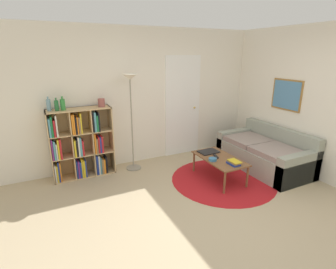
# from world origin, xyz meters

# --- Properties ---
(ground_plane) EXTENTS (14.00, 14.00, 0.00)m
(ground_plane) POSITION_xyz_m (0.00, 0.00, 0.00)
(ground_plane) COLOR tan
(wall_back) EXTENTS (7.41, 0.11, 2.60)m
(wall_back) POSITION_xyz_m (0.03, 2.44, 1.29)
(wall_back) COLOR silver
(wall_back) RESTS_ON ground_plane
(wall_right) EXTENTS (0.08, 5.42, 2.60)m
(wall_right) POSITION_xyz_m (2.23, 1.21, 1.30)
(wall_right) COLOR silver
(wall_right) RESTS_ON ground_plane
(rug) EXTENTS (1.79, 1.79, 0.01)m
(rug) POSITION_xyz_m (0.71, 0.95, 0.00)
(rug) COLOR #B2191E
(rug) RESTS_ON ground_plane
(bookshelf) EXTENTS (1.06, 0.34, 1.23)m
(bookshelf) POSITION_xyz_m (-1.46, 2.23, 0.59)
(bookshelf) COLOR tan
(bookshelf) RESTS_ON ground_plane
(floor_lamp) EXTENTS (0.29, 0.29, 1.78)m
(floor_lamp) POSITION_xyz_m (-0.53, 2.11, 1.42)
(floor_lamp) COLOR gray
(floor_lamp) RESTS_ON ground_plane
(couch) EXTENTS (0.93, 1.72, 0.76)m
(couch) POSITION_xyz_m (1.79, 1.05, 0.27)
(couch) COLOR gray
(couch) RESTS_ON ground_plane
(coffee_table) EXTENTS (0.54, 0.99, 0.40)m
(coffee_table) POSITION_xyz_m (0.66, 1.02, 0.36)
(coffee_table) COLOR brown
(coffee_table) RESTS_ON ground_plane
(laptop) EXTENTS (0.36, 0.26, 0.02)m
(laptop) POSITION_xyz_m (0.65, 1.33, 0.41)
(laptop) COLOR black
(laptop) RESTS_ON coffee_table
(bowl) EXTENTS (0.14, 0.14, 0.05)m
(bowl) POSITION_xyz_m (0.48, 0.98, 0.42)
(bowl) COLOR teal
(bowl) RESTS_ON coffee_table
(book_stack_on_table) EXTENTS (0.16, 0.22, 0.07)m
(book_stack_on_table) POSITION_xyz_m (0.70, 0.69, 0.43)
(book_stack_on_table) COLOR navy
(book_stack_on_table) RESTS_ON coffee_table
(remote) EXTENTS (0.10, 0.18, 0.02)m
(remote) POSITION_xyz_m (0.63, 1.09, 0.41)
(remote) COLOR black
(remote) RESTS_ON coffee_table
(bottle_left) EXTENTS (0.07, 0.07, 0.23)m
(bottle_left) POSITION_xyz_m (-1.87, 2.24, 1.33)
(bottle_left) COLOR #6B93A3
(bottle_left) RESTS_ON bookshelf
(bottle_middle) EXTENTS (0.07, 0.07, 0.21)m
(bottle_middle) POSITION_xyz_m (-1.76, 2.21, 1.32)
(bottle_middle) COLOR #236633
(bottle_middle) RESTS_ON bookshelf
(bottle_right) EXTENTS (0.08, 0.08, 0.23)m
(bottle_right) POSITION_xyz_m (-1.66, 2.21, 1.32)
(bottle_right) COLOR #2D8438
(bottle_right) RESTS_ON bookshelf
(vase_on_shelf) EXTENTS (0.12, 0.12, 0.14)m
(vase_on_shelf) POSITION_xyz_m (-1.03, 2.23, 1.30)
(vase_on_shelf) COLOR #934C47
(vase_on_shelf) RESTS_ON bookshelf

